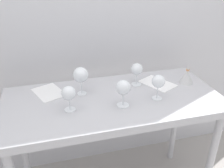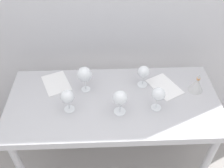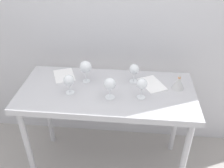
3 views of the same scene
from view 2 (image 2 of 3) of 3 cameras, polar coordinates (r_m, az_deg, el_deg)
The scene contains 10 objects.
back_wall at distance 1.83m, azimuth -0.32°, elevation 16.66°, with size 3.80×0.04×2.60m, color silver.
steel_counter at distance 1.73m, azimuth 0.33°, elevation -6.11°, with size 1.40×0.65×0.90m.
wine_glass_near_left at distance 1.55m, azimuth -10.09°, elevation -2.97°, with size 0.08×0.08×0.16m.
wine_glass_near_center at distance 1.50m, azimuth 1.84°, elevation -3.31°, with size 0.09×0.09×0.17m.
wine_glass_near_right at distance 1.55m, azimuth 10.49°, elevation -2.40°, with size 0.08×0.08×0.16m.
wine_glass_far_left at distance 1.65m, azimuth -6.27°, elevation 2.12°, with size 0.10×0.10×0.19m.
wine_glass_far_right at distance 1.70m, azimuth 7.18°, elevation 2.65°, with size 0.08×0.08×0.16m.
tasting_sheet_upper at distance 1.79m, azimuth 11.84°, elevation -0.55°, with size 0.16×0.24×0.00m, color white.
tasting_sheet_lower at distance 1.82m, azimuth -12.55°, elevation 0.21°, with size 0.16×0.23×0.00m, color white.
decanter_funnel at distance 1.79m, azimuth 18.66°, elevation -0.14°, with size 0.10×0.10×0.14m.
Camera 2 is at (-0.05, -1.15, 2.10)m, focal length 40.25 mm.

